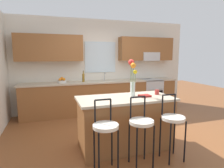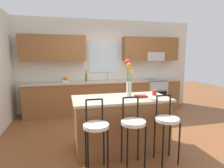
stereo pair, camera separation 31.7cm
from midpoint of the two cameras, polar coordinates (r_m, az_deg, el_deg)
name	(u,v)px [view 1 (the left image)]	position (r m, az deg, el deg)	size (l,w,h in m)	color
ground_plane	(125,134)	(4.20, 1.68, -14.66)	(14.00, 14.00, 0.00)	brown
back_wall_assembly	(101,60)	(5.77, -4.77, 7.07)	(5.60, 0.50, 2.70)	silver
counter_run	(103,96)	(5.61, -4.24, -3.71)	(4.56, 0.64, 0.92)	brown
sink_faucet	(105,76)	(5.68, -3.81, 2.52)	(0.02, 0.13, 0.23)	#B7BABC
oven_range	(150,93)	(6.14, 9.89, -2.81)	(0.60, 0.64, 0.92)	#B7BABC
kitchen_island	(125,122)	(3.49, 1.30, -11.39)	(1.68, 0.82, 0.92)	brown
bar_stool_near	(106,129)	(2.72, -5.38, -13.41)	(0.36, 0.36, 1.04)	black
bar_stool_middle	(141,125)	(2.89, 5.56, -12.13)	(0.36, 0.36, 1.04)	black
bar_stool_far	(173,121)	(3.14, 14.95, -10.67)	(0.36, 0.36, 1.04)	black
flower_vase	(133,76)	(3.42, 3.54, 2.40)	(0.16, 0.17, 0.66)	silver
mug_ceramic	(157,92)	(3.66, 10.89, -2.43)	(0.08, 0.08, 0.09)	#A52D28
cookbook	(145,96)	(3.44, 7.15, -3.53)	(0.20, 0.15, 0.03)	maroon
fruit_bowl_oranges	(62,81)	(5.37, -16.36, 0.91)	(0.24, 0.24, 0.16)	silver
bottle_olive_oil	(83,77)	(5.41, -10.21, 1.93)	(0.06, 0.06, 0.31)	olive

